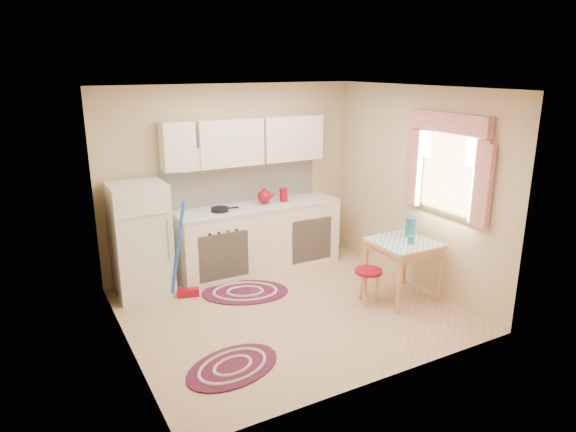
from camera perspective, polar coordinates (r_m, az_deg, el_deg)
The scene contains 14 objects.
room_shell at distance 5.80m, azimuth 0.35°, elevation 5.17°, with size 3.64×3.60×2.52m.
fridge at distance 6.44m, azimuth -16.06°, elevation -2.59°, with size 0.65×0.60×1.40m, color white.
broom at distance 6.25m, azimuth -11.28°, elevation -3.79°, with size 0.28×0.12×1.20m, color blue, non-canonical shape.
base_cabinets at distance 7.05m, azimuth -3.29°, elevation -2.52°, with size 2.25×0.60×0.88m, color white.
countertop at distance 6.91m, azimuth -3.35°, elevation 1.08°, with size 2.27×0.62×0.04m, color silver.
frying_pan at distance 6.64m, azimuth -7.59°, elevation 0.72°, with size 0.22×0.22×0.05m, color black.
red_kettle at distance 6.92m, azimuth -2.64°, elevation 2.17°, with size 0.21×0.19×0.21m, color maroon, non-canonical shape.
red_canister at distance 7.06m, azimuth -0.49°, elevation 2.28°, with size 0.11×0.11×0.16m, color maroon.
table at distance 6.35m, azimuth 12.56°, elevation -5.87°, with size 0.72×0.72×0.72m, color tan.
stool at distance 6.20m, azimuth 8.86°, elevation -7.74°, with size 0.33×0.33×0.42m, color maroon.
coffee_pot at distance 6.39m, azimuth 13.47°, elevation -0.88°, with size 0.16×0.13×0.31m, color #28687C, non-canonical shape.
mug at distance 6.15m, azimuth 13.51°, elevation -2.60°, with size 0.08×0.08×0.10m, color #28687C.
rug_center at distance 6.48m, azimuth -4.78°, elevation -8.43°, with size 1.08×0.72×0.02m, color maroon, non-canonical shape.
rug_left at distance 5.05m, azimuth -6.16°, elevation -16.31°, with size 0.96×0.64×0.02m, color maroon, non-canonical shape.
Camera 1 is at (-2.61, -4.73, 2.73)m, focal length 32.00 mm.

